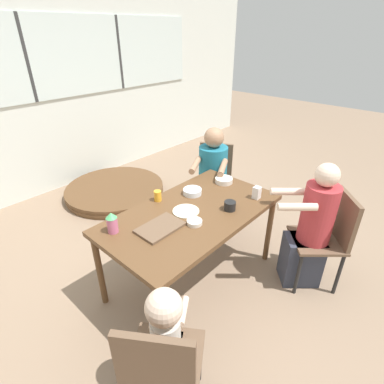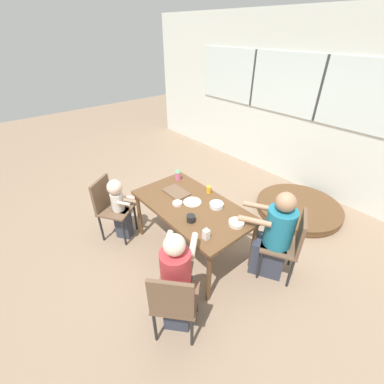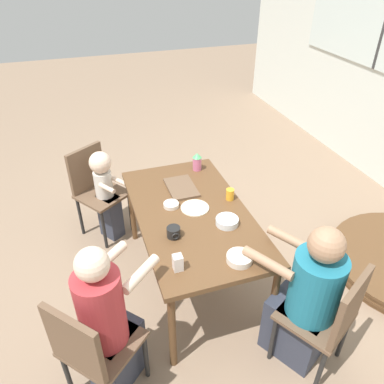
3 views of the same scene
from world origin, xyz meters
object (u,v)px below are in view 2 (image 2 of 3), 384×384
object	(u,v)px
bowl_fruit	(216,205)
juice_glass	(209,190)
sippy_cup	(178,174)
coffee_mug	(191,218)
chair_for_man_blue_shirt	(174,301)
folded_table_stack	(298,208)
person_toddler	(120,208)
bowl_white_shallow	(236,223)
bowl_cereal	(177,203)
person_man_blue_shirt	(177,285)
person_woman_green_shirt	(274,238)
chair_for_woman_green_shirt	(289,241)
milk_carton_small	(206,234)
chair_for_toddler	(109,204)

from	to	relation	value
bowl_fruit	juice_glass	bearing A→B (deg)	153.34
sippy_cup	coffee_mug	bearing A→B (deg)	-28.79
chair_for_man_blue_shirt	folded_table_stack	world-z (taller)	chair_for_man_blue_shirt
person_toddler	bowl_white_shallow	bearing A→B (deg)	81.58
person_toddler	bowl_cereal	xyz separation A→B (m)	(0.71, 0.43, 0.26)
person_man_blue_shirt	bowl_white_shallow	world-z (taller)	person_man_blue_shirt
chair_for_man_blue_shirt	person_woman_green_shirt	world-z (taller)	person_woman_green_shirt
chair_for_woman_green_shirt	milk_carton_small	distance (m)	0.99
person_toddler	bowl_fruit	xyz separation A→B (m)	(1.05, 0.76, 0.27)
bowl_cereal	milk_carton_small	bearing A→B (deg)	-11.96
chair_for_woman_green_shirt	bowl_white_shallow	bearing A→B (deg)	107.26
chair_for_woman_green_shirt	bowl_cereal	distance (m)	1.33
bowl_white_shallow	folded_table_stack	bearing A→B (deg)	94.15
person_woman_green_shirt	person_toddler	distance (m)	1.98
chair_for_woman_green_shirt	juice_glass	xyz separation A→B (m)	(-1.07, -0.22, 0.25)
person_man_blue_shirt	juice_glass	xyz separation A→B (m)	(-0.73, 1.07, 0.24)
milk_carton_small	bowl_white_shallow	xyz separation A→B (m)	(0.05, 0.39, -0.03)
bowl_cereal	chair_for_woman_green_shirt	bearing A→B (deg)	31.59
person_man_blue_shirt	bowl_white_shallow	bearing A→B (deg)	52.90
sippy_cup	bowl_cereal	xyz separation A→B (m)	(0.47, -0.37, -0.07)
chair_for_woman_green_shirt	bowl_white_shallow	distance (m)	0.64
juice_glass	person_man_blue_shirt	bearing A→B (deg)	-55.87
chair_for_toddler	folded_table_stack	size ratio (longest dim) A/B	0.66
person_man_blue_shirt	bowl_fruit	distance (m)	1.05
chair_for_woman_green_shirt	folded_table_stack	size ratio (longest dim) A/B	0.66
chair_for_man_blue_shirt	coffee_mug	xyz separation A→B (m)	(-0.54, 0.65, 0.24)
chair_for_man_blue_shirt	sippy_cup	xyz separation A→B (m)	(-1.36, 1.10, 0.28)
coffee_mug	bowl_cereal	bearing A→B (deg)	167.30
person_woman_green_shirt	sippy_cup	distance (m)	1.50
person_man_blue_shirt	folded_table_stack	xyz separation A→B (m)	(-0.20, 2.59, -0.47)
chair_for_toddler	juice_glass	bearing A→B (deg)	103.72
chair_for_woman_green_shirt	chair_for_toddler	bearing A→B (deg)	92.61
chair_for_woman_green_shirt	person_woman_green_shirt	world-z (taller)	person_woman_green_shirt
person_toddler	bowl_white_shallow	distance (m)	1.60
chair_for_woman_green_shirt	person_toddler	xyz separation A→B (m)	(-1.83, -1.12, -0.05)
person_toddler	chair_for_woman_green_shirt	bearing A→B (deg)	87.21
person_woman_green_shirt	milk_carton_small	bearing A→B (deg)	127.40
person_woman_green_shirt	person_man_blue_shirt	xyz separation A→B (m)	(-0.20, -1.22, 0.02)
milk_carton_small	bowl_cereal	distance (m)	0.67
sippy_cup	juice_glass	bearing A→B (deg)	10.37
folded_table_stack	bowl_cereal	bearing A→B (deg)	-106.27
chair_for_toddler	person_toddler	bearing A→B (deg)	90.00
chair_for_toddler	person_toddler	size ratio (longest dim) A/B	0.97
person_toddler	juice_glass	xyz separation A→B (m)	(0.76, 0.90, 0.29)
chair_for_toddler	sippy_cup	bearing A→B (deg)	123.36
chair_for_man_blue_shirt	milk_carton_small	bearing A→B (deg)	69.71
chair_for_man_blue_shirt	chair_for_toddler	xyz separation A→B (m)	(-1.72, 0.21, 0.00)
person_woman_green_shirt	bowl_white_shallow	size ratio (longest dim) A/B	6.72
coffee_mug	sippy_cup	bearing A→B (deg)	151.21
person_man_blue_shirt	bowl_white_shallow	distance (m)	0.89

